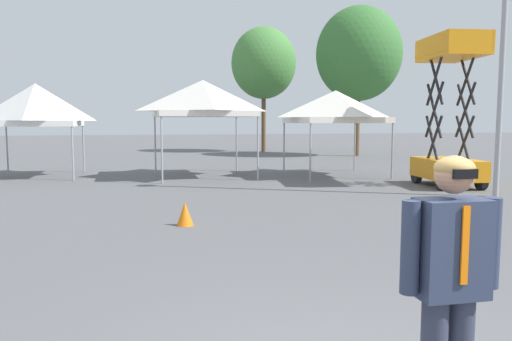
{
  "coord_description": "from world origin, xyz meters",
  "views": [
    {
      "loc": [
        -1.34,
        -2.92,
        1.98
      ],
      "look_at": [
        0.24,
        3.57,
        1.3
      ],
      "focal_mm": 34.04,
      "sensor_mm": 36.0,
      "label": 1
    }
  ],
  "objects_px": {
    "canopy_tent_far_right": "(203,99)",
    "tree_behind_tents_left": "(264,63)",
    "canopy_tent_behind_right": "(36,105)",
    "scissor_lift": "(449,143)",
    "person_foreground": "(450,278)",
    "traffic_cone_lot_center": "(185,214)",
    "canopy_tent_behind_center": "(335,107)",
    "tree_behind_tents_right": "(359,54)"
  },
  "relations": [
    {
      "from": "canopy_tent_far_right",
      "to": "tree_behind_tents_left",
      "type": "height_order",
      "value": "tree_behind_tents_left"
    },
    {
      "from": "canopy_tent_behind_right",
      "to": "scissor_lift",
      "type": "distance_m",
      "value": 13.88
    },
    {
      "from": "scissor_lift",
      "to": "person_foreground",
      "type": "distance_m",
      "value": 12.75
    },
    {
      "from": "traffic_cone_lot_center",
      "to": "person_foreground",
      "type": "bearing_deg",
      "value": -81.65
    },
    {
      "from": "scissor_lift",
      "to": "traffic_cone_lot_center",
      "type": "relative_size",
      "value": 9.88
    },
    {
      "from": "canopy_tent_behind_center",
      "to": "tree_behind_tents_left",
      "type": "relative_size",
      "value": 0.39
    },
    {
      "from": "person_foreground",
      "to": "tree_behind_tents_left",
      "type": "relative_size",
      "value": 0.22
    },
    {
      "from": "person_foreground",
      "to": "tree_behind_tents_left",
      "type": "distance_m",
      "value": 29.11
    },
    {
      "from": "canopy_tent_behind_center",
      "to": "person_foreground",
      "type": "relative_size",
      "value": 1.74
    },
    {
      "from": "tree_behind_tents_left",
      "to": "tree_behind_tents_right",
      "type": "relative_size",
      "value": 0.95
    },
    {
      "from": "canopy_tent_behind_center",
      "to": "canopy_tent_far_right",
      "type": "bearing_deg",
      "value": 169.14
    },
    {
      "from": "canopy_tent_far_right",
      "to": "tree_behind_tents_left",
      "type": "distance_m",
      "value": 14.75
    },
    {
      "from": "tree_behind_tents_right",
      "to": "traffic_cone_lot_center",
      "type": "relative_size",
      "value": 18.42
    },
    {
      "from": "canopy_tent_behind_center",
      "to": "tree_behind_tents_right",
      "type": "bearing_deg",
      "value": 60.36
    },
    {
      "from": "canopy_tent_behind_right",
      "to": "tree_behind_tents_left",
      "type": "xyz_separation_m",
      "value": [
        11.41,
        12.02,
        3.13
      ]
    },
    {
      "from": "canopy_tent_far_right",
      "to": "tree_behind_tents_right",
      "type": "distance_m",
      "value": 13.31
    },
    {
      "from": "canopy_tent_far_right",
      "to": "person_foreground",
      "type": "xyz_separation_m",
      "value": [
        -0.45,
        -14.77,
        -1.75
      ]
    },
    {
      "from": "person_foreground",
      "to": "traffic_cone_lot_center",
      "type": "xyz_separation_m",
      "value": [
        -0.98,
        6.67,
        -0.81
      ]
    },
    {
      "from": "canopy_tent_behind_center",
      "to": "tree_behind_tents_right",
      "type": "relative_size",
      "value": 0.37
    },
    {
      "from": "tree_behind_tents_right",
      "to": "scissor_lift",
      "type": "bearing_deg",
      "value": -103.4
    },
    {
      "from": "person_foreground",
      "to": "tree_behind_tents_right",
      "type": "distance_m",
      "value": 25.78
    },
    {
      "from": "canopy_tent_far_right",
      "to": "canopy_tent_behind_center",
      "type": "distance_m",
      "value": 4.76
    },
    {
      "from": "canopy_tent_behind_right",
      "to": "canopy_tent_far_right",
      "type": "height_order",
      "value": "canopy_tent_far_right"
    },
    {
      "from": "person_foreground",
      "to": "canopy_tent_far_right",
      "type": "bearing_deg",
      "value": 88.27
    },
    {
      "from": "tree_behind_tents_left",
      "to": "tree_behind_tents_right",
      "type": "xyz_separation_m",
      "value": [
        4.24,
        -4.94,
        0.07
      ]
    },
    {
      "from": "canopy_tent_behind_right",
      "to": "traffic_cone_lot_center",
      "type": "height_order",
      "value": "canopy_tent_behind_right"
    },
    {
      "from": "canopy_tent_behind_center",
      "to": "scissor_lift",
      "type": "xyz_separation_m",
      "value": [
        2.23,
        -3.46,
        -1.17
      ]
    },
    {
      "from": "canopy_tent_behind_right",
      "to": "scissor_lift",
      "type": "xyz_separation_m",
      "value": [
        12.63,
        -5.63,
        -1.22
      ]
    },
    {
      "from": "canopy_tent_behind_center",
      "to": "traffic_cone_lot_center",
      "type": "bearing_deg",
      "value": -130.17
    },
    {
      "from": "person_foreground",
      "to": "canopy_tent_behind_center",
      "type": "bearing_deg",
      "value": 69.79
    },
    {
      "from": "traffic_cone_lot_center",
      "to": "tree_behind_tents_right",
      "type": "bearing_deg",
      "value": 55.41
    },
    {
      "from": "scissor_lift",
      "to": "tree_behind_tents_left",
      "type": "bearing_deg",
      "value": 93.94
    },
    {
      "from": "canopy_tent_behind_right",
      "to": "tree_behind_tents_right",
      "type": "distance_m",
      "value": 17.48
    },
    {
      "from": "canopy_tent_behind_center",
      "to": "tree_behind_tents_left",
      "type": "xyz_separation_m",
      "value": [
        1.02,
        14.19,
        3.18
      ]
    },
    {
      "from": "canopy_tent_behind_center",
      "to": "tree_behind_tents_left",
      "type": "distance_m",
      "value": 14.58
    },
    {
      "from": "tree_behind_tents_left",
      "to": "canopy_tent_behind_center",
      "type": "bearing_deg",
      "value": -94.11
    },
    {
      "from": "canopy_tent_behind_right",
      "to": "traffic_cone_lot_center",
      "type": "relative_size",
      "value": 7.24
    },
    {
      "from": "canopy_tent_behind_center",
      "to": "tree_behind_tents_left",
      "type": "height_order",
      "value": "tree_behind_tents_left"
    },
    {
      "from": "tree_behind_tents_right",
      "to": "canopy_tent_behind_right",
      "type": "bearing_deg",
      "value": -155.67
    },
    {
      "from": "canopy_tent_behind_right",
      "to": "canopy_tent_behind_center",
      "type": "xyz_separation_m",
      "value": [
        10.39,
        -2.17,
        -0.05
      ]
    },
    {
      "from": "canopy_tent_behind_center",
      "to": "person_foreground",
      "type": "distance_m",
      "value": 14.86
    },
    {
      "from": "canopy_tent_behind_right",
      "to": "canopy_tent_far_right",
      "type": "distance_m",
      "value": 5.88
    }
  ]
}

